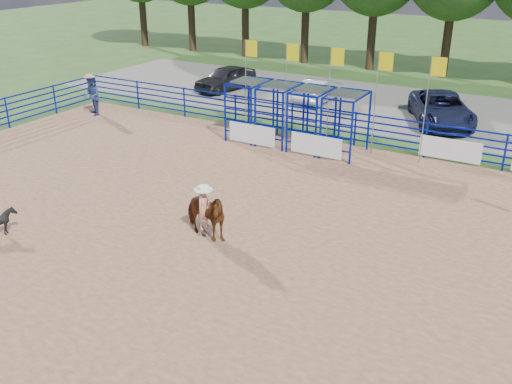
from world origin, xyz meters
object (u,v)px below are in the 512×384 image
calf (1,222)px  spectator_cowboy (92,95)px  car_a (226,78)px  car_c (441,109)px  car_b (320,90)px  horse_and_rider (204,212)px

calf → spectator_cowboy: bearing=14.7°
car_a → car_c: size_ratio=0.78×
car_b → spectator_cowboy: bearing=44.3°
horse_and_rider → calf: bearing=-151.5°
calf → spectator_cowboy: 13.08m
spectator_cowboy → car_b: 12.06m
car_b → car_c: (6.79, -0.93, 0.11)m
horse_and_rider → spectator_cowboy: bearing=147.0°
horse_and_rider → car_b: 16.68m
calf → spectator_cowboy: spectator_cowboy is taller
car_b → car_c: 6.86m
calf → car_a: bearing=-5.6°
spectator_cowboy → car_c: size_ratio=0.38×
calf → car_b: (1.73, 19.18, 0.19)m
horse_and_rider → car_c: horse_and_rider is taller
car_b → car_a: bearing=3.9°
spectator_cowboy → car_c: bearing=25.0°
spectator_cowboy → car_b: (8.83, 8.20, -0.39)m
calf → car_c: (8.52, 18.24, 0.30)m
car_a → spectator_cowboy: bearing=-98.1°
horse_and_rider → calf: size_ratio=2.64×
car_a → car_c: 12.75m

